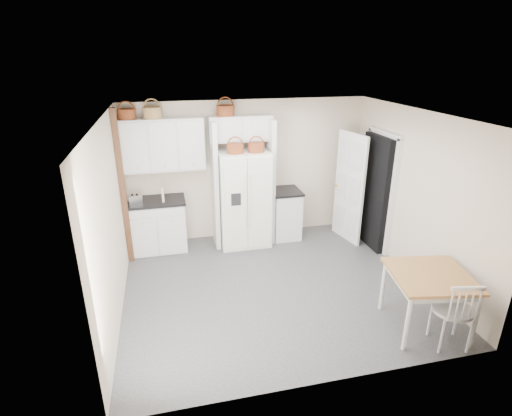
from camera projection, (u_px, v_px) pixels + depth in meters
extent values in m
plane|color=#36373B|center=(274.00, 286.00, 6.19)|extent=(4.50, 4.50, 0.00)
plane|color=white|center=(278.00, 116.00, 5.24)|extent=(4.50, 4.50, 0.00)
plane|color=beige|center=(247.00, 170.00, 7.52)|extent=(4.50, 0.00, 4.50)
plane|color=beige|center=(111.00, 222.00, 5.24)|extent=(0.00, 4.00, 4.00)
plane|color=beige|center=(415.00, 196.00, 6.19)|extent=(0.00, 4.00, 4.00)
cube|color=white|center=(244.00, 199.00, 7.29)|extent=(0.91, 0.73, 1.76)
cube|color=silver|center=(158.00, 226.00, 7.20)|extent=(0.98, 0.62, 0.91)
cube|color=silver|center=(285.00, 214.00, 7.70)|extent=(0.52, 0.62, 0.91)
cube|color=olive|center=(426.00, 301.00, 5.13)|extent=(1.10, 1.10, 0.79)
cube|color=silver|center=(453.00, 310.00, 4.79)|extent=(0.56, 0.53, 0.98)
cube|color=black|center=(155.00, 201.00, 7.02)|extent=(1.03, 0.66, 0.04)
cube|color=black|center=(285.00, 191.00, 7.53)|extent=(0.56, 0.66, 0.04)
cube|color=silver|center=(135.00, 199.00, 6.83)|extent=(0.25, 0.19, 0.16)
cube|color=maroon|center=(163.00, 195.00, 6.93)|extent=(0.04, 0.16, 0.23)
cube|color=beige|center=(163.00, 194.00, 6.93)|extent=(0.04, 0.17, 0.26)
cylinder|color=brown|center=(127.00, 114.00, 6.53)|extent=(0.28, 0.28, 0.16)
cylinder|color=olive|center=(152.00, 113.00, 6.61)|extent=(0.31, 0.31, 0.18)
cylinder|color=brown|center=(225.00, 111.00, 6.87)|extent=(0.31, 0.31, 0.18)
cylinder|color=brown|center=(235.00, 149.00, 6.82)|extent=(0.29, 0.29, 0.16)
cylinder|color=brown|center=(256.00, 148.00, 6.90)|extent=(0.28, 0.28, 0.15)
cube|color=silver|center=(163.00, 145.00, 6.83)|extent=(1.40, 0.34, 0.90)
cube|color=silver|center=(240.00, 128.00, 7.04)|extent=(1.12, 0.34, 0.45)
cube|color=silver|center=(215.00, 185.00, 7.17)|extent=(0.08, 0.60, 2.30)
cube|color=silver|center=(269.00, 181.00, 7.38)|extent=(0.08, 0.60, 2.30)
cube|color=#43251A|center=(123.00, 189.00, 6.47)|extent=(0.09, 0.09, 2.60)
cube|color=black|center=(376.00, 192.00, 7.18)|extent=(0.18, 0.85, 2.05)
cube|color=white|center=(349.00, 188.00, 7.40)|extent=(0.21, 0.79, 2.05)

